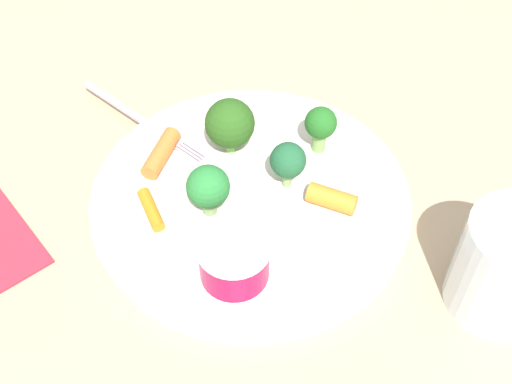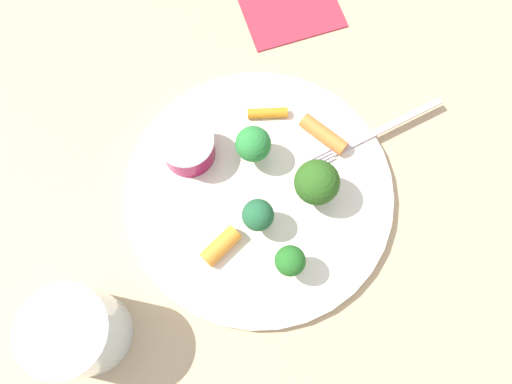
% 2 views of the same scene
% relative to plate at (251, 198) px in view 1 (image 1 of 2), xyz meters
% --- Properties ---
extents(ground_plane, '(2.40, 2.40, 0.00)m').
position_rel_plate_xyz_m(ground_plane, '(0.00, 0.00, -0.01)').
color(ground_plane, tan).
extents(plate, '(0.27, 0.27, 0.01)m').
position_rel_plate_xyz_m(plate, '(0.00, 0.00, 0.00)').
color(plate, silver).
rests_on(plate, ground_plane).
extents(sauce_cup, '(0.06, 0.06, 0.04)m').
position_rel_plate_xyz_m(sauce_cup, '(0.08, 0.03, 0.02)').
color(sauce_cup, maroon).
rests_on(sauce_cup, plate).
extents(broccoli_floret_0, '(0.03, 0.03, 0.04)m').
position_rel_plate_xyz_m(broccoli_floret_0, '(-0.02, 0.02, 0.03)').
color(broccoli_floret_0, '#8AA96B').
rests_on(broccoli_floret_0, plate).
extents(broccoli_floret_1, '(0.04, 0.04, 0.05)m').
position_rel_plate_xyz_m(broccoli_floret_1, '(0.03, -0.02, 0.04)').
color(broccoli_floret_1, '#81A864').
rests_on(broccoli_floret_1, plate).
extents(broccoli_floret_2, '(0.04, 0.04, 0.06)m').
position_rel_plate_xyz_m(broccoli_floret_2, '(-0.04, -0.04, 0.04)').
color(broccoli_floret_2, '#7FBF5A').
rests_on(broccoli_floret_2, plate).
extents(broccoli_floret_3, '(0.03, 0.03, 0.05)m').
position_rel_plate_xyz_m(broccoli_floret_3, '(-0.08, 0.03, 0.04)').
color(broccoli_floret_3, '#80AC5C').
rests_on(broccoli_floret_3, plate).
extents(carrot_stick_0, '(0.03, 0.04, 0.01)m').
position_rel_plate_xyz_m(carrot_stick_0, '(0.06, -0.06, 0.01)').
color(carrot_stick_0, orange).
rests_on(carrot_stick_0, plate).
extents(carrot_stick_1, '(0.02, 0.04, 0.02)m').
position_rel_plate_xyz_m(carrot_stick_1, '(-0.02, 0.07, 0.01)').
color(carrot_stick_1, orange).
rests_on(carrot_stick_1, plate).
extents(carrot_stick_2, '(0.05, 0.02, 0.02)m').
position_rel_plate_xyz_m(carrot_stick_2, '(0.00, -0.09, 0.01)').
color(carrot_stick_2, orange).
rests_on(carrot_stick_2, plate).
extents(fork, '(0.05, 0.16, 0.00)m').
position_rel_plate_xyz_m(fork, '(-0.03, -0.13, 0.01)').
color(fork, '#C0AEBE').
rests_on(fork, plate).
extents(drinking_glass, '(0.08, 0.08, 0.08)m').
position_rel_plate_xyz_m(drinking_glass, '(-0.00, 0.21, 0.04)').
color(drinking_glass, silver).
rests_on(drinking_glass, ground_plane).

